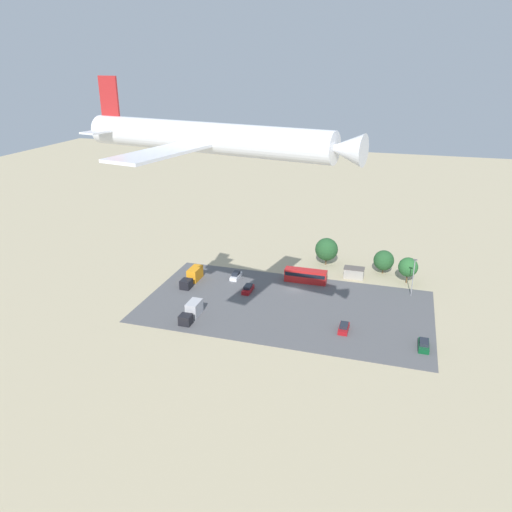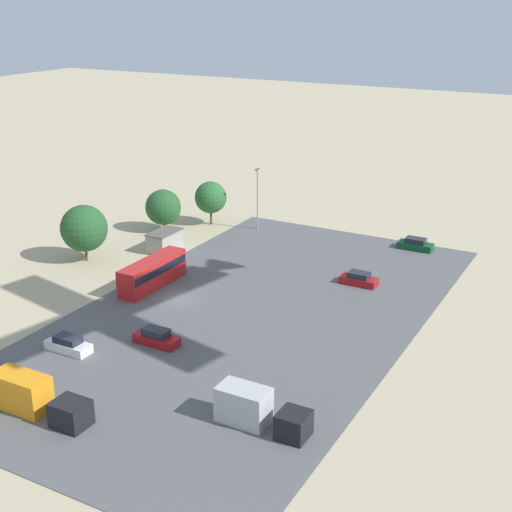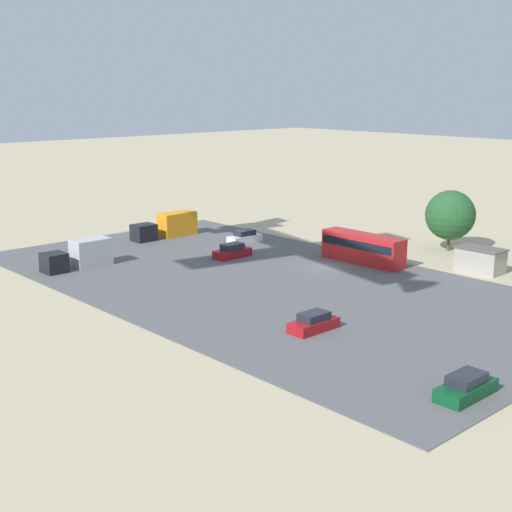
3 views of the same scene
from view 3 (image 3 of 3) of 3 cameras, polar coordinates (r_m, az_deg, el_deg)
name	(u,v)px [view 3 (image 3 of 3)]	position (r m, az deg, el deg)	size (l,w,h in m)	color
ground_plane	(325,267)	(79.85, 5.53, -0.90)	(400.00, 400.00, 0.00)	tan
parking_lot_surface	(263,282)	(73.34, 0.58, -2.09)	(63.58, 34.49, 0.08)	#565659
shed_building	(480,260)	(80.84, 17.49, -0.30)	(5.10, 3.00, 2.69)	#9E998E
bus	(363,247)	(81.77, 8.55, 0.69)	(10.33, 2.54, 3.30)	red
parked_car_0	(232,252)	(83.67, -1.91, 0.36)	(1.82, 4.68, 1.65)	maroon
parked_car_1	(245,237)	(91.82, -0.91, 1.52)	(1.84, 4.68, 1.57)	silver
parked_car_2	(314,323)	(58.89, 4.64, -5.36)	(1.91, 4.44, 1.54)	maroon
parked_car_3	(466,387)	(48.59, 16.46, -10.03)	(1.97, 4.73, 1.58)	#0C4723
parked_truck_0	(81,255)	(81.09, -13.84, 0.07)	(2.48, 7.77, 3.04)	black
parked_truck_1	(168,226)	(95.79, -7.06, 2.38)	(2.41, 9.31, 3.10)	black
tree_apron_mid	(450,215)	(89.93, 15.28, 3.17)	(6.06, 6.06, 7.44)	brown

